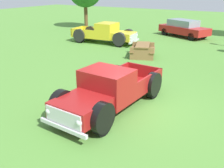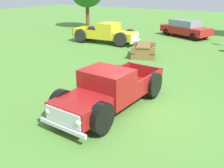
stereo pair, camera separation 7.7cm
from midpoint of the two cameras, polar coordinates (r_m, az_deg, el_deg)
The scene contains 5 objects.
ground_plane at distance 9.52m, azimuth 4.39°, elevation -4.80°, with size 80.00×80.00×0.00m, color #548C38.
pickup_truck_foreground at distance 8.83m, azimuth -1.08°, elevation -1.80°, with size 2.21×5.01×1.50m.
pickup_truck_behind_left at distance 19.86m, azimuth -0.52°, elevation 11.08°, with size 5.13×2.29×1.53m.
sedan_distant_b at distance 23.28m, azimuth 16.00°, elevation 11.80°, with size 4.63×3.32×1.43m.
picnic_table at distance 16.07m, azimuth 7.16°, elevation 7.70°, with size 2.03×2.21×0.78m.
Camera 2 is at (3.87, -7.66, 4.12)m, focal length 41.35 mm.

